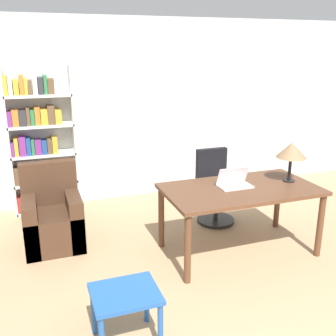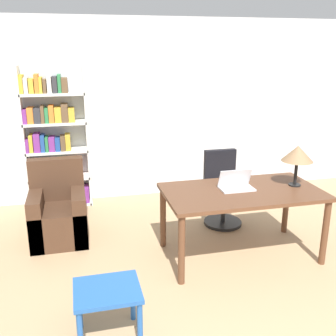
# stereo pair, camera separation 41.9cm
# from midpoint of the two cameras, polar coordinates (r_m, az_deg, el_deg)

# --- Properties ---
(wall_back) EXTENTS (8.00, 0.06, 2.70)m
(wall_back) POSITION_cam_midpoint_polar(r_m,az_deg,el_deg) (6.10, 1.08, 8.46)
(wall_back) COLOR silver
(wall_back) RESTS_ON ground_plane
(desk) EXTENTS (1.71, 0.93, 0.78)m
(desk) POSITION_cam_midpoint_polar(r_m,az_deg,el_deg) (4.41, 13.39, -4.33)
(desk) COLOR brown
(desk) RESTS_ON ground_plane
(laptop) EXTENTS (0.37, 0.22, 0.22)m
(laptop) POSITION_cam_midpoint_polar(r_m,az_deg,el_deg) (4.39, 12.56, -2.41)
(laptop) COLOR silver
(laptop) RESTS_ON desk
(table_lamp) EXTENTS (0.34, 0.34, 0.46)m
(table_lamp) POSITION_cam_midpoint_polar(r_m,az_deg,el_deg) (4.60, 20.81, 1.86)
(table_lamp) COLOR black
(table_lamp) RESTS_ON desk
(office_chair) EXTENTS (0.50, 0.50, 0.98)m
(office_chair) POSITION_cam_midpoint_polar(r_m,az_deg,el_deg) (5.28, 10.11, -3.49)
(office_chair) COLOR black
(office_chair) RESTS_ON ground_plane
(side_table_blue) EXTENTS (0.52, 0.44, 0.46)m
(side_table_blue) POSITION_cam_midpoint_polar(r_m,az_deg,el_deg) (3.25, -4.96, -18.36)
(side_table_blue) COLOR #2356A3
(side_table_blue) RESTS_ON ground_plane
(armchair) EXTENTS (0.66, 0.70, 0.96)m
(armchair) POSITION_cam_midpoint_polar(r_m,az_deg,el_deg) (4.93, -13.25, -6.62)
(armchair) COLOR #472D1E
(armchair) RESTS_ON ground_plane
(bookshelf) EXTENTS (0.91, 0.28, 2.04)m
(bookshelf) POSITION_cam_midpoint_polar(r_m,az_deg,el_deg) (5.80, -14.29, 3.11)
(bookshelf) COLOR white
(bookshelf) RESTS_ON ground_plane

